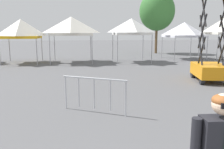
{
  "coord_description": "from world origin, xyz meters",
  "views": [
    {
      "loc": [
        -0.39,
        -1.16,
        2.42
      ],
      "look_at": [
        0.57,
        5.07,
        1.3
      ],
      "focal_mm": 38.66,
      "sensor_mm": 36.0,
      "label": 1
    }
  ],
  "objects_px": {
    "canopy_tent_far_left": "(184,30)",
    "crowd_barrier_near_person": "(94,88)",
    "tree_behind_tents_right": "(157,11)",
    "canopy_tent_right_of_center": "(71,26)",
    "scissor_lift": "(211,53)",
    "canopy_tent_behind_center": "(224,26)",
    "canopy_tent_behind_right": "(131,27)",
    "canopy_tent_behind_left": "(21,29)"
  },
  "relations": [
    {
      "from": "canopy_tent_behind_left",
      "to": "scissor_lift",
      "type": "bearing_deg",
      "value": -39.96
    },
    {
      "from": "scissor_lift",
      "to": "crowd_barrier_near_person",
      "type": "relative_size",
      "value": 2.56
    },
    {
      "from": "canopy_tent_behind_center",
      "to": "tree_behind_tents_right",
      "type": "relative_size",
      "value": 0.53
    },
    {
      "from": "canopy_tent_behind_left",
      "to": "canopy_tent_behind_center",
      "type": "xyz_separation_m",
      "value": [
        17.77,
        0.97,
        0.28
      ]
    },
    {
      "from": "canopy_tent_far_left",
      "to": "tree_behind_tents_right",
      "type": "xyz_separation_m",
      "value": [
        -0.41,
        6.24,
        2.11
      ]
    },
    {
      "from": "canopy_tent_behind_left",
      "to": "crowd_barrier_near_person",
      "type": "distance_m",
      "value": 13.8
    },
    {
      "from": "canopy_tent_behind_right",
      "to": "tree_behind_tents_right",
      "type": "relative_size",
      "value": 0.5
    },
    {
      "from": "canopy_tent_behind_right",
      "to": "canopy_tent_behind_center",
      "type": "relative_size",
      "value": 0.94
    },
    {
      "from": "canopy_tent_right_of_center",
      "to": "scissor_lift",
      "type": "xyz_separation_m",
      "value": [
        6.83,
        -8.74,
        -1.49
      ]
    },
    {
      "from": "canopy_tent_behind_left",
      "to": "scissor_lift",
      "type": "height_order",
      "value": "scissor_lift"
    },
    {
      "from": "canopy_tent_right_of_center",
      "to": "tree_behind_tents_right",
      "type": "xyz_separation_m",
      "value": [
        9.46,
        7.09,
        1.84
      ]
    },
    {
      "from": "canopy_tent_right_of_center",
      "to": "canopy_tent_behind_right",
      "type": "distance_m",
      "value": 4.77
    },
    {
      "from": "tree_behind_tents_right",
      "to": "canopy_tent_right_of_center",
      "type": "bearing_deg",
      "value": -143.16
    },
    {
      "from": "canopy_tent_far_left",
      "to": "crowd_barrier_near_person",
      "type": "relative_size",
      "value": 1.77
    },
    {
      "from": "canopy_tent_behind_right",
      "to": "crowd_barrier_near_person",
      "type": "bearing_deg",
      "value": -108.19
    },
    {
      "from": "canopy_tent_far_left",
      "to": "scissor_lift",
      "type": "xyz_separation_m",
      "value": [
        -3.04,
        -9.59,
        -1.22
      ]
    },
    {
      "from": "scissor_lift",
      "to": "canopy_tent_behind_center",
      "type": "bearing_deg",
      "value": 54.6
    },
    {
      "from": "canopy_tent_behind_right",
      "to": "crowd_barrier_near_person",
      "type": "xyz_separation_m",
      "value": [
        -3.98,
        -12.12,
        -2.08
      ]
    },
    {
      "from": "canopy_tent_right_of_center",
      "to": "crowd_barrier_near_person",
      "type": "relative_size",
      "value": 1.95
    },
    {
      "from": "canopy_tent_far_left",
      "to": "canopy_tent_behind_right",
      "type": "bearing_deg",
      "value": -165.2
    },
    {
      "from": "scissor_lift",
      "to": "tree_behind_tents_right",
      "type": "relative_size",
      "value": 0.69
    },
    {
      "from": "canopy_tent_behind_left",
      "to": "tree_behind_tents_right",
      "type": "distance_m",
      "value": 15.13
    },
    {
      "from": "canopy_tent_right_of_center",
      "to": "scissor_lift",
      "type": "relative_size",
      "value": 0.76
    },
    {
      "from": "canopy_tent_behind_center",
      "to": "tree_behind_tents_right",
      "type": "xyz_separation_m",
      "value": [
        -4.44,
        5.88,
        1.77
      ]
    },
    {
      "from": "canopy_tent_behind_center",
      "to": "scissor_lift",
      "type": "relative_size",
      "value": 0.78
    },
    {
      "from": "tree_behind_tents_right",
      "to": "canopy_tent_behind_center",
      "type": "bearing_deg",
      "value": -52.97
    },
    {
      "from": "canopy_tent_behind_left",
      "to": "canopy_tent_right_of_center",
      "type": "relative_size",
      "value": 0.95
    },
    {
      "from": "tree_behind_tents_right",
      "to": "crowd_barrier_near_person",
      "type": "distance_m",
      "value": 21.9
    },
    {
      "from": "canopy_tent_far_left",
      "to": "crowd_barrier_near_person",
      "type": "bearing_deg",
      "value": -124.06
    },
    {
      "from": "canopy_tent_behind_center",
      "to": "crowd_barrier_near_person",
      "type": "bearing_deg",
      "value": -133.53
    },
    {
      "from": "canopy_tent_behind_left",
      "to": "canopy_tent_right_of_center",
      "type": "bearing_deg",
      "value": -3.42
    },
    {
      "from": "canopy_tent_right_of_center",
      "to": "canopy_tent_behind_center",
      "type": "distance_m",
      "value": 13.95
    },
    {
      "from": "crowd_barrier_near_person",
      "to": "tree_behind_tents_right",
      "type": "bearing_deg",
      "value": 66.2
    },
    {
      "from": "canopy_tent_right_of_center",
      "to": "canopy_tent_behind_center",
      "type": "height_order",
      "value": "canopy_tent_behind_center"
    },
    {
      "from": "canopy_tent_right_of_center",
      "to": "canopy_tent_behind_right",
      "type": "relative_size",
      "value": 1.03
    },
    {
      "from": "canopy_tent_behind_left",
      "to": "canopy_tent_behind_right",
      "type": "relative_size",
      "value": 0.98
    },
    {
      "from": "canopy_tent_far_left",
      "to": "crowd_barrier_near_person",
      "type": "xyz_separation_m",
      "value": [
        -9.11,
        -13.47,
        -1.85
      ]
    },
    {
      "from": "tree_behind_tents_right",
      "to": "canopy_tent_far_left",
      "type": "bearing_deg",
      "value": -86.2
    },
    {
      "from": "canopy_tent_right_of_center",
      "to": "crowd_barrier_near_person",
      "type": "xyz_separation_m",
      "value": [
        0.77,
        -12.62,
        -2.12
      ]
    },
    {
      "from": "canopy_tent_behind_right",
      "to": "tree_behind_tents_right",
      "type": "bearing_deg",
      "value": 58.17
    },
    {
      "from": "canopy_tent_behind_left",
      "to": "canopy_tent_far_left",
      "type": "height_order",
      "value": "canopy_tent_behind_left"
    },
    {
      "from": "canopy_tent_right_of_center",
      "to": "canopy_tent_behind_center",
      "type": "xyz_separation_m",
      "value": [
        13.9,
        1.2,
        0.07
      ]
    }
  ]
}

